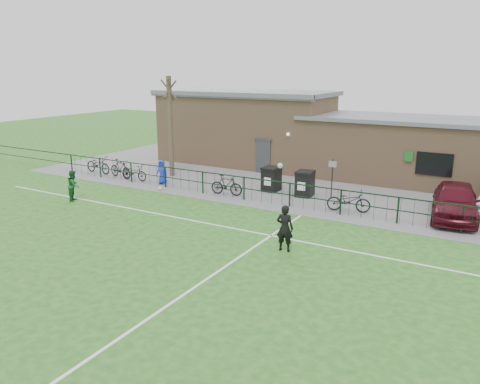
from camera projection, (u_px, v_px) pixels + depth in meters
The scene contains 21 objects.
ground at pixel (168, 260), 16.15m from camera, with size 90.00×90.00×0.00m, color #23591A.
paving_strip at pixel (312, 181), 27.45m from camera, with size 34.00×13.00×0.02m, color slate.
pitch_line_touch at pixel (269, 205), 22.68m from camera, with size 28.00×0.10×0.01m, color white.
pitch_line_mid at pixel (228, 227), 19.50m from camera, with size 28.00×0.10×0.01m, color white.
pitch_line_perp at pixel (216, 273), 15.18m from camera, with size 0.10×16.00×0.01m, color white.
perimeter_fence at pixel (271, 192), 22.69m from camera, with size 28.00×0.10×1.20m, color black.
bare_tree at pixel (170, 127), 28.03m from camera, with size 0.30×0.30×6.00m, color #46382B.
wheelie_bin_left at pixel (271, 180), 25.09m from camera, with size 0.80×0.91×1.22m, color black.
wheelie_bin_right at pixel (305, 184), 24.06m from camera, with size 0.82×0.93×1.24m, color black.
sign_post at pixel (332, 179), 23.62m from camera, with size 0.06×0.06×2.00m, color black.
car_maroon at pixel (455, 201), 20.49m from camera, with size 1.86×4.63×1.58m, color #4E0E1A.
bicycle_a at pixel (98, 164), 29.39m from camera, with size 0.73×2.08×1.09m, color black.
bicycle_b at pixel (120, 168), 28.17m from camera, with size 0.52×1.85×1.11m, color black.
bicycle_c at pixel (134, 172), 27.53m from camera, with size 0.62×1.79×0.94m, color black.
bicycle_d at pixel (227, 185), 24.29m from camera, with size 0.50×1.76×1.06m, color black.
bicycle_e at pixel (349, 201), 21.47m from camera, with size 0.69×1.97×1.04m, color black.
spectator_child at pixel (162, 172), 26.59m from camera, with size 0.67×0.44×1.38m, color blue.
goalkeeper_kick at pixel (285, 226), 16.85m from camera, with size 1.87×2.90×2.67m.
outfield_player at pixel (74, 185), 23.33m from camera, with size 0.75×0.58×1.53m, color #185526.
ball_ground at pixel (160, 189), 25.32m from camera, with size 0.23×0.23×0.23m, color white.
clubhouse at pixel (318, 136), 29.82m from camera, with size 24.25×5.40×4.96m.
Camera 1 is at (9.66, -11.75, 6.43)m, focal length 35.00 mm.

